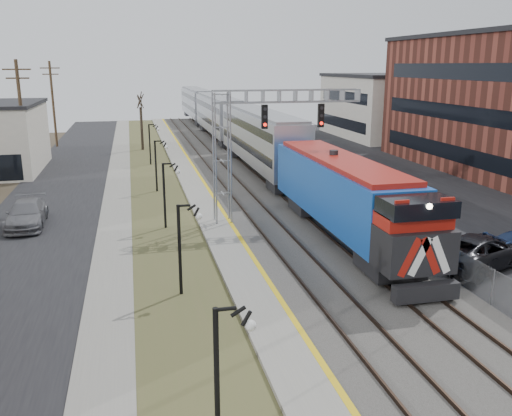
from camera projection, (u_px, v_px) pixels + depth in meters
name	position (u px, v px, depth m)	size (l,w,h in m)	color
street_west	(50.00, 207.00, 37.59)	(7.00, 120.00, 0.04)	black
sidewalk	(117.00, 203.00, 38.56)	(2.00, 120.00, 0.08)	gray
grass_median	(159.00, 201.00, 39.21)	(4.00, 120.00, 0.06)	#4D502A
platform	(200.00, 197.00, 39.84)	(2.00, 120.00, 0.24)	gray
ballast_bed	(266.00, 194.00, 40.93)	(8.00, 120.00, 0.20)	#595651
parking_lot	(411.00, 187.00, 43.55)	(16.00, 120.00, 0.04)	black
platform_edge	(212.00, 195.00, 40.00)	(0.24, 120.00, 0.01)	gold
track_near	(240.00, 193.00, 40.45)	(1.58, 120.00, 0.15)	#2D2119
track_far	(285.00, 191.00, 41.21)	(1.58, 120.00, 0.15)	#2D2119
train	(229.00, 124.00, 63.06)	(3.00, 85.85, 5.33)	#154EB2
signal_gantry	(250.00, 133.00, 32.32)	(9.00, 1.07, 8.15)	gray
lampposts	(179.00, 249.00, 22.96)	(0.14, 62.14, 4.00)	black
fence	(319.00, 182.00, 41.66)	(0.04, 120.00, 1.60)	gray
bare_trees	(37.00, 160.00, 40.34)	(12.30, 42.30, 5.95)	#382D23
car_lot_c	(480.00, 252.00, 26.17)	(2.68, 5.81, 1.61)	black
car_lot_e	(386.00, 183.00, 42.34)	(1.52, 3.77, 1.29)	slate
car_street_b	(27.00, 214.00, 32.86)	(2.14, 5.28, 1.53)	slate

